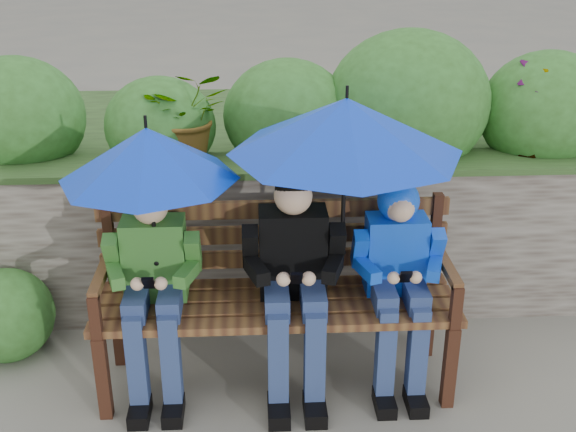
{
  "coord_description": "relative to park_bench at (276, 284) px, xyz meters",
  "views": [
    {
      "loc": [
        -0.18,
        -3.42,
        2.48
      ],
      "look_at": [
        0.0,
        0.1,
        0.95
      ],
      "focal_mm": 45.0,
      "sensor_mm": 36.0,
      "label": 1
    }
  ],
  "objects": [
    {
      "name": "ground",
      "position": [
        0.07,
        -0.03,
        -0.58
      ],
      "size": [
        60.0,
        60.0,
        0.0
      ],
      "primitive_type": "plane",
      "color": "#62625C",
      "rests_on": "ground"
    },
    {
      "name": "garden_backdrop",
      "position": [
        0.1,
        1.59,
        0.01
      ],
      "size": [
        8.0,
        2.88,
        1.83
      ],
      "color": "#4F473E",
      "rests_on": "ground"
    },
    {
      "name": "park_bench",
      "position": [
        0.0,
        0.0,
        0.0
      ],
      "size": [
        1.93,
        0.57,
        1.02
      ],
      "color": "#331A10",
      "rests_on": "ground"
    },
    {
      "name": "boy_left",
      "position": [
        -0.64,
        -0.09,
        0.09
      ],
      "size": [
        0.49,
        0.57,
        1.17
      ],
      "color": "#427531",
      "rests_on": "ground"
    },
    {
      "name": "boy_middle",
      "position": [
        0.09,
        -0.1,
        0.11
      ],
      "size": [
        0.54,
        0.62,
        1.23
      ],
      "color": "black",
      "rests_on": "ground"
    },
    {
      "name": "boy_right",
      "position": [
        0.65,
        -0.08,
        0.13
      ],
      "size": [
        0.48,
        0.58,
        1.16
      ],
      "color": "#003DDA",
      "rests_on": "ground"
    },
    {
      "name": "umbrella_left",
      "position": [
        -0.62,
        -0.07,
        0.78
      ],
      "size": [
        0.9,
        0.9,
        0.81
      ],
      "color": "#0832CA",
      "rests_on": "ground"
    },
    {
      "name": "umbrella_right",
      "position": [
        0.35,
        -0.04,
        0.9
      ],
      "size": [
        1.19,
        1.19,
        0.91
      ],
      "color": "#0832CA",
      "rests_on": "ground"
    }
  ]
}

